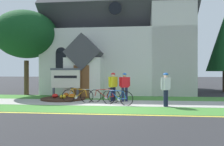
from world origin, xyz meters
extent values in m
plane|color=#2B2B2D|center=(0.00, 4.00, 0.00)|extent=(140.00, 140.00, 0.00)
cube|color=#A8A59E|center=(0.04, 1.82, 0.01)|extent=(32.00, 2.27, 0.01)
cube|color=#427F33|center=(0.04, -0.26, 0.00)|extent=(32.00, 1.90, 0.01)
cube|color=#427F33|center=(0.04, 4.08, 0.00)|extent=(24.00, 2.25, 0.01)
cube|color=yellow|center=(0.04, -1.36, 0.00)|extent=(28.00, 0.16, 0.01)
cube|color=silver|center=(0.04, 10.22, 2.42)|extent=(11.12, 10.03, 4.83)
cube|color=#424247|center=(0.04, 10.22, 6.66)|extent=(11.62, 10.22, 10.22)
cube|color=silver|center=(4.08, 6.73, 5.58)|extent=(3.04, 3.04, 11.16)
cube|color=silver|center=(-1.97, 4.41, 1.30)|extent=(2.40, 1.60, 2.60)
cube|color=#424247|center=(-1.97, 4.41, 2.95)|extent=(2.40, 1.80, 2.40)
cube|color=brown|center=(-1.97, 3.59, 1.05)|extent=(1.00, 0.06, 2.10)
cube|color=black|center=(-3.86, 5.18, 2.10)|extent=(0.76, 0.06, 1.90)
cone|color=black|center=(-3.86, 5.18, 3.05)|extent=(0.80, 0.06, 0.80)
cylinder|color=black|center=(0.04, 5.18, 6.11)|extent=(0.90, 0.06, 0.90)
cube|color=#474C56|center=(-3.71, 3.44, 0.34)|extent=(0.12, 0.12, 0.67)
cube|color=#474C56|center=(-2.13, 3.32, 0.34)|extent=(0.12, 0.12, 0.67)
cube|color=silver|center=(-2.92, 3.38, 1.23)|extent=(1.89, 0.22, 1.12)
cube|color=#474C56|center=(-2.92, 3.38, 1.85)|extent=(2.01, 0.27, 0.12)
cube|color=black|center=(-2.93, 3.34, 1.37)|extent=(1.51, 0.12, 0.16)
cylinder|color=#382319|center=(-2.92, 2.97, 0.05)|extent=(2.65, 2.65, 0.10)
ellipsoid|color=orange|center=(-2.42, 3.10, 0.22)|extent=(0.36, 0.36, 0.24)
ellipsoid|color=orange|center=(-2.96, 3.61, 0.22)|extent=(0.36, 0.36, 0.24)
ellipsoid|color=red|center=(-3.46, 3.00, 0.22)|extent=(0.36, 0.36, 0.24)
ellipsoid|color=gold|center=(-2.82, 2.58, 0.22)|extent=(0.36, 0.36, 0.24)
torus|color=black|center=(0.97, 0.96, 0.35)|extent=(0.69, 0.31, 0.73)
torus|color=black|center=(0.03, 1.35, 0.35)|extent=(0.69, 0.31, 0.73)
cylinder|color=#194CA5|center=(0.35, 1.22, 0.50)|extent=(0.52, 0.24, 0.44)
cylinder|color=#194CA5|center=(0.45, 1.17, 0.71)|extent=(0.71, 0.32, 0.05)
cylinder|color=#194CA5|center=(0.69, 1.07, 0.50)|extent=(0.25, 0.13, 0.44)
cylinder|color=#194CA5|center=(0.78, 1.04, 0.32)|extent=(0.39, 0.19, 0.09)
cylinder|color=#194CA5|center=(0.88, 1.00, 0.53)|extent=(0.21, 0.12, 0.38)
cylinder|color=#194CA5|center=(0.07, 1.33, 0.53)|extent=(0.12, 0.08, 0.37)
ellipsoid|color=black|center=(0.80, 1.03, 0.74)|extent=(0.25, 0.17, 0.05)
cylinder|color=silver|center=(0.10, 1.32, 0.72)|extent=(0.42, 0.19, 0.03)
cylinder|color=silver|center=(0.59, 1.12, 0.29)|extent=(0.17, 0.09, 0.18)
torus|color=black|center=(-2.23, 1.77, 0.34)|extent=(0.72, 0.05, 0.72)
torus|color=black|center=(-1.21, 1.79, 0.34)|extent=(0.72, 0.05, 0.72)
cylinder|color=orange|center=(-1.56, 1.78, 0.49)|extent=(0.55, 0.05, 0.43)
cylinder|color=orange|center=(-1.67, 1.78, 0.73)|extent=(0.76, 0.06, 0.10)
cylinder|color=orange|center=(-1.94, 1.77, 0.53)|extent=(0.26, 0.04, 0.48)
cylinder|color=orange|center=(-2.03, 1.77, 0.32)|extent=(0.41, 0.05, 0.09)
cylinder|color=orange|center=(-2.14, 1.77, 0.55)|extent=(0.22, 0.04, 0.43)
cylinder|color=orange|center=(-1.25, 1.79, 0.52)|extent=(0.12, 0.04, 0.36)
ellipsoid|color=black|center=(-2.05, 1.77, 0.79)|extent=(0.24, 0.09, 0.05)
cylinder|color=silver|center=(-1.30, 1.79, 0.71)|extent=(0.44, 0.04, 0.03)
cylinder|color=silver|center=(-1.82, 1.78, 0.29)|extent=(0.18, 0.02, 0.18)
torus|color=black|center=(0.25, 1.86, 0.34)|extent=(0.72, 0.14, 0.72)
torus|color=black|center=(-0.80, 2.01, 0.34)|extent=(0.72, 0.14, 0.72)
cylinder|color=#A51E19|center=(-0.44, 1.96, 0.49)|extent=(0.57, 0.12, 0.42)
cylinder|color=#A51E19|center=(-0.33, 1.94, 0.71)|extent=(0.78, 0.15, 0.08)
cylinder|color=#A51E19|center=(-0.06, 1.90, 0.51)|extent=(0.27, 0.07, 0.46)
cylinder|color=#A51E19|center=(0.04, 1.89, 0.32)|extent=(0.43, 0.10, 0.09)
cylinder|color=#A51E19|center=(0.15, 1.87, 0.54)|extent=(0.23, 0.07, 0.41)
cylinder|color=#A51E19|center=(-0.76, 2.00, 0.51)|extent=(0.12, 0.05, 0.35)
ellipsoid|color=black|center=(0.06, 1.88, 0.76)|extent=(0.25, 0.11, 0.05)
cylinder|color=silver|center=(-0.72, 1.99, 0.71)|extent=(0.44, 0.09, 0.03)
cylinder|color=silver|center=(-0.17, 1.92, 0.29)|extent=(0.18, 0.05, 0.18)
cylinder|color=#191E38|center=(2.90, 0.88, 0.40)|extent=(0.15, 0.15, 0.80)
cylinder|color=#191E38|center=(2.82, 0.80, 0.40)|extent=(0.15, 0.15, 0.80)
cube|color=silver|center=(2.86, 0.84, 1.09)|extent=(0.45, 0.47, 0.59)
sphere|color=beige|center=(2.86, 0.84, 1.49)|extent=(0.21, 0.21, 0.21)
ellipsoid|color=#1E59B2|center=(2.86, 0.84, 1.55)|extent=(0.34, 0.33, 0.15)
cylinder|color=silver|center=(3.07, 1.02, 1.12)|extent=(0.09, 0.22, 0.53)
cylinder|color=silver|center=(2.65, 0.66, 1.12)|extent=(0.09, 0.10, 0.53)
cylinder|color=#191E38|center=(0.71, 2.37, 0.40)|extent=(0.15, 0.15, 0.80)
cylinder|color=#191E38|center=(0.92, 2.48, 0.40)|extent=(0.15, 0.15, 0.80)
cube|color=red|center=(0.81, 2.42, 1.09)|extent=(0.49, 0.39, 0.58)
sphere|color=tan|center=(0.81, 2.42, 1.48)|extent=(0.21, 0.21, 0.21)
ellipsoid|color=#1E59B2|center=(0.81, 2.42, 1.54)|extent=(0.31, 0.33, 0.14)
cylinder|color=red|center=(0.55, 2.33, 1.12)|extent=(0.09, 0.22, 0.53)
cylinder|color=red|center=(1.08, 2.52, 1.12)|extent=(0.09, 0.19, 0.53)
cylinder|color=#191E38|center=(0.09, 2.43, 0.40)|extent=(0.15, 0.15, 0.80)
cylinder|color=#191E38|center=(0.22, 2.59, 0.40)|extent=(0.15, 0.15, 0.80)
cube|color=yellow|center=(0.15, 2.51, 1.10)|extent=(0.44, 0.48, 0.59)
sphere|color=beige|center=(0.15, 2.51, 1.50)|extent=(0.21, 0.21, 0.21)
ellipsoid|color=red|center=(0.15, 2.51, 1.55)|extent=(0.34, 0.33, 0.15)
cylinder|color=yellow|center=(-0.05, 2.32, 1.13)|extent=(0.09, 0.20, 0.54)
cylinder|color=yellow|center=(0.35, 2.70, 1.13)|extent=(0.09, 0.11, 0.53)
cylinder|color=#4C3823|center=(-6.59, 5.45, 1.26)|extent=(0.34, 0.34, 2.52)
ellipsoid|color=#14471E|center=(-6.59, 5.45, 4.44)|extent=(4.55, 4.55, 3.49)
camera|label=1|loc=(1.33, -9.55, 1.63)|focal=34.10mm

